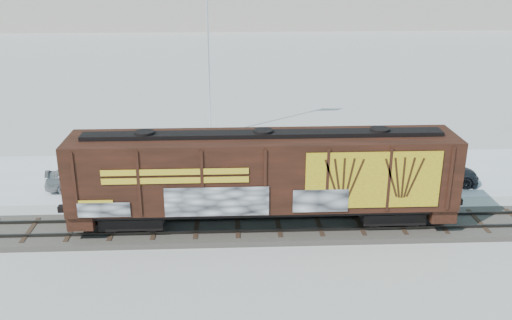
{
  "coord_description": "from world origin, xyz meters",
  "views": [
    {
      "loc": [
        -0.24,
        -25.11,
        12.84
      ],
      "look_at": [
        1.04,
        3.0,
        2.6
      ],
      "focal_mm": 40.0,
      "sensor_mm": 36.0,
      "label": 1
    }
  ],
  "objects_px": {
    "flagpole": "(211,76)",
    "car_dark": "(434,171)",
    "car_white": "(206,166)",
    "hopper_railcar": "(263,174)",
    "car_silver": "(85,175)"
  },
  "relations": [
    {
      "from": "car_white",
      "to": "car_dark",
      "type": "height_order",
      "value": "car_dark"
    },
    {
      "from": "flagpole",
      "to": "car_dark",
      "type": "height_order",
      "value": "flagpole"
    },
    {
      "from": "hopper_railcar",
      "to": "car_silver",
      "type": "distance_m",
      "value": 11.8
    },
    {
      "from": "car_silver",
      "to": "flagpole",
      "type": "bearing_deg",
      "value": -49.91
    },
    {
      "from": "flagpole",
      "to": "car_dark",
      "type": "relative_size",
      "value": 2.39
    },
    {
      "from": "flagpole",
      "to": "car_white",
      "type": "relative_size",
      "value": 2.75
    },
    {
      "from": "hopper_railcar",
      "to": "car_silver",
      "type": "xyz_separation_m",
      "value": [
        -9.97,
        5.92,
        -2.22
      ]
    },
    {
      "from": "car_white",
      "to": "hopper_railcar",
      "type": "bearing_deg",
      "value": -146.32
    },
    {
      "from": "flagpole",
      "to": "car_silver",
      "type": "distance_m",
      "value": 12.57
    },
    {
      "from": "car_dark",
      "to": "car_white",
      "type": "bearing_deg",
      "value": 89.64
    },
    {
      "from": "car_dark",
      "to": "hopper_railcar",
      "type": "bearing_deg",
      "value": 124.53
    },
    {
      "from": "hopper_railcar",
      "to": "flagpole",
      "type": "distance_m",
      "value": 15.97
    },
    {
      "from": "flagpole",
      "to": "car_silver",
      "type": "xyz_separation_m",
      "value": [
        -7.05,
        -9.71,
        -3.73
      ]
    },
    {
      "from": "car_white",
      "to": "car_dark",
      "type": "xyz_separation_m",
      "value": [
        13.45,
        -1.52,
        0.01
      ]
    },
    {
      "from": "hopper_railcar",
      "to": "flagpole",
      "type": "relative_size",
      "value": 1.5
    }
  ]
}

